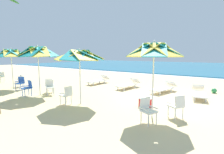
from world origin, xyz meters
TOP-DOWN VIEW (x-y plane):
  - ground_plane at (0.00, 0.00)m, footprint 80.00×80.00m
  - sea at (0.00, 29.10)m, footprint 80.00×36.00m
  - surf_foam at (0.00, 10.80)m, footprint 80.00×0.70m
  - beach_umbrella_0 at (0.48, -2.65)m, footprint 2.04×2.04m
  - plastic_chair_0 at (1.25, -2.22)m, footprint 0.62×0.61m
  - plastic_chair_1 at (0.57, -3.28)m, footprint 0.60×0.58m
  - beach_umbrella_1 at (-2.96, -2.94)m, footprint 2.28×2.28m
  - plastic_chair_2 at (-3.37, -3.41)m, footprint 0.48×0.46m
  - beach_umbrella_2 at (-6.11, -3.07)m, footprint 2.27×2.27m
  - plastic_chair_3 at (-6.54, -3.54)m, footprint 0.49×0.51m
  - plastic_chair_4 at (-5.73, -2.67)m, footprint 0.62×0.60m
  - plastic_chair_5 at (-6.23, -2.35)m, footprint 0.63×0.63m
  - beach_umbrella_3 at (-9.41, -3.02)m, footprint 2.21×2.21m
  - plastic_chair_6 at (-9.68, -2.45)m, footprint 0.50×0.53m
  - plastic_chair_7 at (-8.56, -2.96)m, footprint 0.61×0.62m
  - plastic_chair_8 at (-13.08, -2.33)m, footprint 0.59×0.61m
  - sun_lounger_0 at (1.38, 1.55)m, footprint 1.09×2.23m
  - sun_lounger_1 at (-0.61, 1.79)m, footprint 1.05×2.23m
  - sun_lounger_2 at (-3.04, 1.67)m, footprint 0.83×2.20m
  - sun_lounger_3 at (-5.92, 1.85)m, footprint 0.72×2.17m
  - cooler_box at (-0.28, -1.60)m, footprint 0.50×0.34m
  - beach_ball at (1.93, 3.38)m, footprint 0.30×0.30m

SIDE VIEW (x-z plane):
  - ground_plane at x=0.00m, z-range 0.00..0.00m
  - surf_foam at x=0.00m, z-range 0.00..0.01m
  - sea at x=0.00m, z-range 0.00..0.10m
  - beach_ball at x=1.93m, z-range 0.00..0.30m
  - cooler_box at x=-0.28m, z-range 0.00..0.40m
  - sun_lounger_0 at x=1.38m, z-range -0.03..0.59m
  - sun_lounger_1 at x=-0.61m, z-range -0.03..0.59m
  - sun_lounger_2 at x=-3.04m, z-range -0.03..0.59m
  - sun_lounger_3 at x=-5.92m, z-range -0.03..0.59m
  - plastic_chair_0 at x=1.25m, z-range 0.06..0.93m
  - plastic_chair_1 at x=0.57m, z-range 0.06..0.93m
  - plastic_chair_2 at x=-3.37m, z-range 0.06..0.93m
  - plastic_chair_3 at x=-6.54m, z-range 0.06..0.93m
  - plastic_chair_4 at x=-5.73m, z-range 0.06..0.93m
  - plastic_chair_5 at x=-6.23m, z-range 0.06..0.93m
  - plastic_chair_6 at x=-9.68m, z-range 0.06..0.93m
  - plastic_chair_7 at x=-8.56m, z-range 0.06..0.93m
  - plastic_chair_8 at x=-13.08m, z-range 0.06..0.93m
  - beach_umbrella_1 at x=-2.96m, z-range 0.96..3.55m
  - beach_umbrella_3 at x=-9.41m, z-range 1.01..3.78m
  - beach_umbrella_0 at x=0.48m, z-range 1.03..3.83m
  - beach_umbrella_2 at x=-6.11m, z-range 1.02..3.86m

